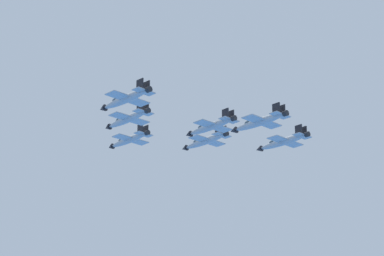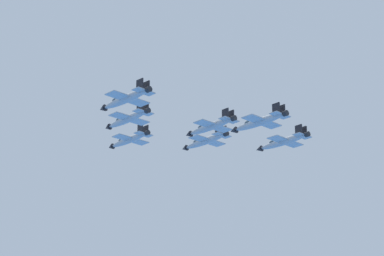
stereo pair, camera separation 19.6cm
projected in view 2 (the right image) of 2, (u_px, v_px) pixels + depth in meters
The scene contains 7 objects.
jet_lead at pixel (129, 140), 221.43m from camera, with size 16.48×10.39×3.49m.
jet_left_wingman at pixel (127, 119), 202.23m from camera, with size 16.61×10.50×3.52m.
jet_right_wingman at pixel (205, 141), 219.02m from camera, with size 16.89×10.66×3.57m.
jet_left_outer at pixel (125, 99), 182.62m from camera, with size 16.69×10.46×3.52m.
jet_right_outer at pixel (283, 142), 216.67m from camera, with size 17.44×10.94×3.68m.
jet_slot_rear at pixel (211, 126), 199.28m from camera, with size 16.46×10.36×3.48m.
jet_trailing at pixel (259, 122), 187.92m from camera, with size 16.63×10.41×3.51m.
Camera 2 is at (-118.29, 178.41, 74.76)m, focal length 80.03 mm.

